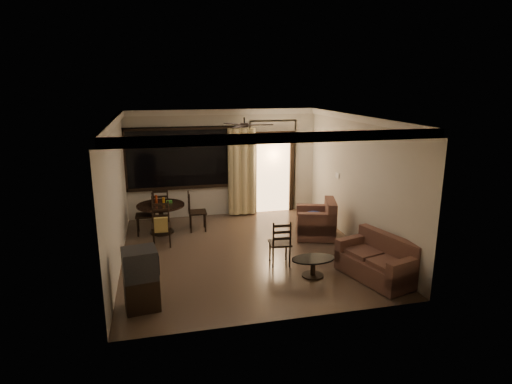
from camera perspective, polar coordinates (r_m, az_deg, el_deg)
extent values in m
plane|color=#7F6651|center=(9.09, -1.46, -7.96)|extent=(5.50, 5.50, 0.00)
plane|color=beige|center=(11.31, -4.37, 3.86)|extent=(5.00, 0.00, 5.00)
plane|color=beige|center=(6.10, 3.79, -5.33)|extent=(5.00, 0.00, 5.00)
plane|color=beige|center=(8.53, -18.20, -0.30)|extent=(0.00, 5.50, 5.50)
plane|color=beige|center=(9.47, 13.46, 1.45)|extent=(0.00, 5.50, 5.50)
plane|color=white|center=(8.44, -1.58, 9.92)|extent=(5.50, 5.50, 0.00)
cube|color=black|center=(11.13, -9.98, 4.44)|extent=(2.70, 0.04, 1.45)
cylinder|color=black|center=(10.94, -9.60, 8.54)|extent=(3.20, 0.03, 0.03)
cube|color=#FFC684|center=(11.61, 2.30, 2.41)|extent=(0.91, 0.03, 2.08)
cube|color=white|center=(10.41, 10.80, 2.17)|extent=(0.02, 0.18, 0.12)
cylinder|color=black|center=(8.44, -1.57, 9.52)|extent=(0.03, 0.03, 0.12)
cylinder|color=black|center=(8.45, -1.57, 8.91)|extent=(0.16, 0.16, 0.08)
cylinder|color=black|center=(10.24, -12.61, -1.74)|extent=(1.11, 1.11, 0.04)
cylinder|color=black|center=(10.33, -12.51, -3.52)|extent=(0.11, 0.11, 0.65)
cylinder|color=black|center=(10.43, -12.41, -5.23)|extent=(0.55, 0.55, 0.03)
cylinder|color=maroon|center=(10.25, -13.17, -1.00)|extent=(0.06, 0.06, 0.22)
cylinder|color=#BF7814|center=(10.16, -12.23, -1.20)|extent=(0.06, 0.06, 0.18)
cube|color=#2F8327|center=(10.33, -11.50, -1.28)|extent=(0.14, 0.10, 0.05)
cube|color=black|center=(10.32, -14.60, -3.04)|extent=(0.43, 0.43, 0.04)
cube|color=black|center=(10.32, -7.82, -2.68)|extent=(0.43, 0.43, 0.04)
cube|color=black|center=(9.49, -12.53, -4.44)|extent=(0.43, 0.43, 0.04)
cube|color=tan|center=(9.24, -12.55, -4.30)|extent=(0.28, 0.08, 0.32)
cube|color=black|center=(10.96, -12.54, -1.90)|extent=(0.43, 0.43, 0.04)
cube|color=black|center=(7.10, -14.97, -12.86)|extent=(0.57, 0.53, 0.52)
cube|color=black|center=(6.89, -15.24, -9.21)|extent=(0.57, 0.53, 0.47)
cube|color=black|center=(6.92, -13.07, -8.97)|extent=(0.07, 0.37, 0.32)
cube|color=#452520|center=(8.14, 15.74, -9.78)|extent=(1.14, 1.59, 0.36)
cube|color=#452520|center=(8.23, 17.33, -7.40)|extent=(0.58, 1.43, 0.58)
cube|color=#452520|center=(7.68, 19.23, -10.09)|extent=(0.78, 0.37, 0.45)
cube|color=#452520|center=(8.49, 12.77, -7.25)|extent=(0.78, 0.37, 0.45)
cube|color=#452520|center=(8.03, 15.61, -8.51)|extent=(0.87, 1.36, 0.11)
cube|color=#452520|center=(9.94, 7.93, -4.75)|extent=(1.06, 1.06, 0.40)
cube|color=#452520|center=(9.87, 9.89, -2.94)|extent=(0.44, 0.88, 0.65)
cube|color=#452520|center=(9.56, 8.13, -4.27)|extent=(0.87, 0.42, 0.50)
cube|color=#452520|center=(10.20, 7.83, -3.06)|extent=(0.87, 0.42, 0.50)
cube|color=#452520|center=(9.86, 7.69, -3.48)|extent=(0.76, 0.80, 0.12)
ellipsoid|color=navy|center=(9.83, 7.71, -2.87)|extent=(0.36, 0.30, 0.11)
ellipsoid|color=black|center=(7.95, 7.64, -8.82)|extent=(0.81, 0.49, 0.03)
cylinder|color=black|center=(8.02, 7.60, -9.94)|extent=(0.09, 0.09, 0.32)
cylinder|color=black|center=(8.08, 7.57, -10.96)|extent=(0.40, 0.40, 0.03)
cube|color=black|center=(8.36, 3.20, -6.82)|extent=(0.44, 0.44, 0.04)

